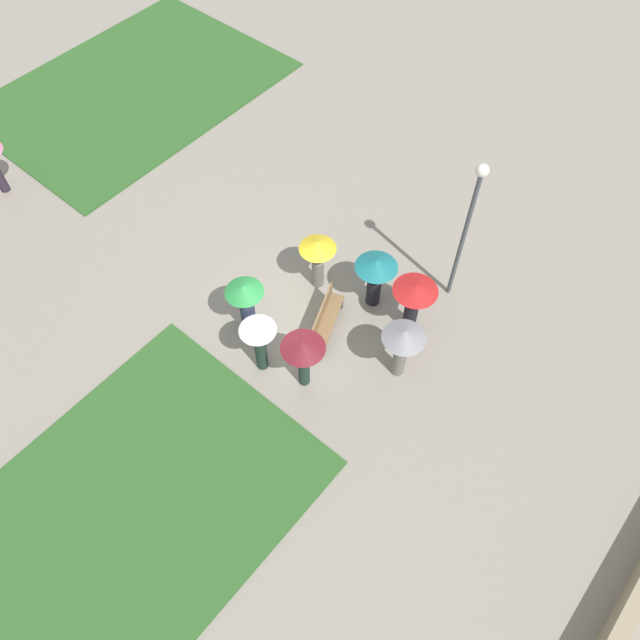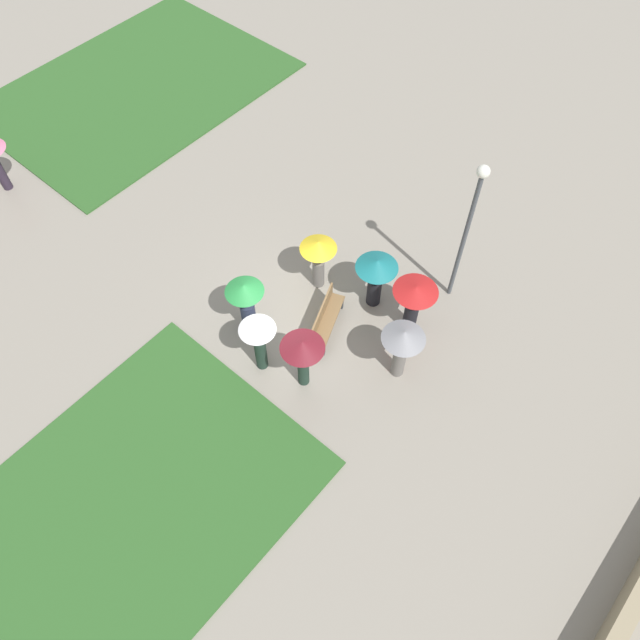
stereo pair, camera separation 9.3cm
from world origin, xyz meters
name	(u,v)px [view 2 (the right image)]	position (x,y,z in m)	size (l,w,h in m)	color
ground_plane	(284,328)	(0.00, 0.00, 0.00)	(90.00, 90.00, 0.00)	gray
lawn_patch_near	(120,516)	(-6.22, -0.67, 0.03)	(8.66, 6.20, 0.06)	#2D5B26
lawn_patch_far	(137,88)	(4.28, 11.29, 0.03)	(10.37, 7.56, 0.06)	#2D5B26
park_bench	(325,319)	(0.73, -0.88, 0.47)	(1.82, 1.06, 0.90)	brown
lamp_post	(470,219)	(3.97, -2.76, 3.00)	(0.32, 0.32, 4.71)	#474C51
crowd_person_yellow	(318,254)	(1.79, 0.28, 1.31)	(1.02, 1.02, 1.79)	slate
crowd_person_teal	(376,272)	(2.31, -1.30, 1.30)	(1.15, 1.15, 1.78)	black
crowd_person_red	(414,299)	(2.27, -2.57, 1.26)	(1.18, 1.18, 1.79)	black
crowd_person_white	(258,336)	(-1.22, -0.37, 1.38)	(0.93, 0.93, 1.93)	#1E3328
crowd_person_grey	(402,343)	(0.92, -3.18, 1.41)	(1.09, 1.09, 1.89)	slate
crowd_person_maroon	(303,351)	(-0.87, -1.52, 1.47)	(1.10, 1.10, 1.89)	#1E3328
crowd_person_green	(246,300)	(-0.57, 0.72, 1.26)	(1.02, 1.02, 1.86)	#282D47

